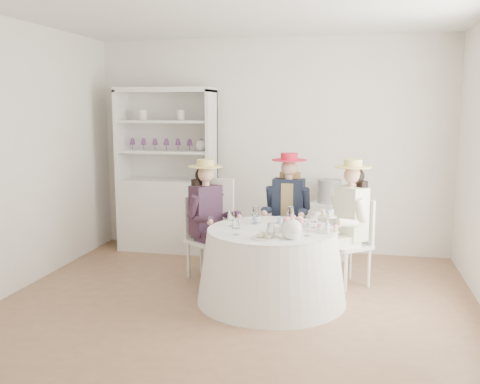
# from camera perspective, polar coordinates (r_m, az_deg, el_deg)

# --- Properties ---
(ground) EXTENTS (4.50, 4.50, 0.00)m
(ground) POSITION_cam_1_polar(r_m,az_deg,el_deg) (5.21, -0.23, -11.65)
(ground) COLOR brown
(ground) RESTS_ON ground
(ceiling) EXTENTS (4.50, 4.50, 0.00)m
(ceiling) POSITION_cam_1_polar(r_m,az_deg,el_deg) (4.95, -0.26, 19.03)
(ceiling) COLOR white
(ceiling) RESTS_ON wall_back
(wall_back) EXTENTS (4.50, 0.00, 4.50)m
(wall_back) POSITION_cam_1_polar(r_m,az_deg,el_deg) (6.86, 3.32, 4.92)
(wall_back) COLOR silver
(wall_back) RESTS_ON ground
(wall_front) EXTENTS (4.50, 0.00, 4.50)m
(wall_front) POSITION_cam_1_polar(r_m,az_deg,el_deg) (2.99, -8.41, -0.51)
(wall_front) COLOR silver
(wall_front) RESTS_ON ground
(wall_left) EXTENTS (0.00, 4.50, 4.50)m
(wall_left) POSITION_cam_1_polar(r_m,az_deg,el_deg) (5.81, -22.53, 3.50)
(wall_left) COLOR silver
(wall_left) RESTS_ON ground
(tea_table) EXTENTS (1.42, 1.42, 0.70)m
(tea_table) POSITION_cam_1_polar(r_m,az_deg,el_deg) (5.15, 3.38, -7.81)
(tea_table) COLOR white
(tea_table) RESTS_ON ground
(hutch) EXTENTS (1.24, 0.48, 2.08)m
(hutch) POSITION_cam_1_polar(r_m,az_deg,el_deg) (6.96, -7.68, -0.12)
(hutch) COLOR silver
(hutch) RESTS_ON ground
(side_table) EXTENTS (0.55, 0.55, 0.69)m
(side_table) POSITION_cam_1_polar(r_m,az_deg,el_deg) (6.66, 9.40, -4.06)
(side_table) COLOR silver
(side_table) RESTS_ON ground
(hatbox) EXTENTS (0.30, 0.30, 0.28)m
(hatbox) POSITION_cam_1_polar(r_m,az_deg,el_deg) (6.57, 9.51, 0.09)
(hatbox) COLOR black
(hatbox) RESTS_ON side_table
(guest_left) EXTENTS (0.56, 0.53, 1.29)m
(guest_left) POSITION_cam_1_polar(r_m,az_deg,el_deg) (5.72, -3.51, -2.18)
(guest_left) COLOR silver
(guest_left) RESTS_ON ground
(guest_mid) EXTENTS (0.49, 0.51, 1.34)m
(guest_mid) POSITION_cam_1_polar(r_m,az_deg,el_deg) (5.96, 5.16, -1.45)
(guest_mid) COLOR silver
(guest_mid) RESTS_ON ground
(guest_right) EXTENTS (0.56, 0.55, 1.32)m
(guest_right) POSITION_cam_1_polar(r_m,az_deg,el_deg) (5.60, 11.59, -2.45)
(guest_right) COLOR silver
(guest_right) RESTS_ON ground
(spare_chair) EXTENTS (0.51, 0.51, 1.08)m
(spare_chair) POSITION_cam_1_polar(r_m,az_deg,el_deg) (5.95, -2.18, -3.17)
(spare_chair) COLOR silver
(spare_chair) RESTS_ON ground
(teacup_a) EXTENTS (0.11, 0.11, 0.07)m
(teacup_a) POSITION_cam_1_polar(r_m,az_deg,el_deg) (5.27, 1.76, -3.06)
(teacup_a) COLOR white
(teacup_a) RESTS_ON tea_table
(teacup_b) EXTENTS (0.09, 0.09, 0.06)m
(teacup_b) POSITION_cam_1_polar(r_m,az_deg,el_deg) (5.30, 4.30, -3.05)
(teacup_b) COLOR white
(teacup_b) RESTS_ON tea_table
(teacup_c) EXTENTS (0.09, 0.09, 0.06)m
(teacup_c) POSITION_cam_1_polar(r_m,az_deg,el_deg) (5.16, 6.57, -3.39)
(teacup_c) COLOR white
(teacup_c) RESTS_ON tea_table
(flower_bowl) EXTENTS (0.30, 0.30, 0.06)m
(flower_bowl) POSITION_cam_1_polar(r_m,az_deg,el_deg) (4.96, 5.70, -3.94)
(flower_bowl) COLOR white
(flower_bowl) RESTS_ON tea_table
(flower_arrangement) EXTENTS (0.18, 0.19, 0.07)m
(flower_arrangement) POSITION_cam_1_polar(r_m,az_deg,el_deg) (4.98, 5.83, -3.17)
(flower_arrangement) COLOR pink
(flower_arrangement) RESTS_ON tea_table
(table_teapot) EXTENTS (0.26, 0.19, 0.20)m
(table_teapot) POSITION_cam_1_polar(r_m,az_deg,el_deg) (4.69, 5.59, -4.00)
(table_teapot) COLOR white
(table_teapot) RESTS_ON tea_table
(sandwich_plate) EXTENTS (0.25, 0.25, 0.06)m
(sandwich_plate) POSITION_cam_1_polar(r_m,az_deg,el_deg) (4.71, 2.78, -4.78)
(sandwich_plate) COLOR white
(sandwich_plate) RESTS_ON tea_table
(cupcake_stand) EXTENTS (0.22, 0.22, 0.20)m
(cupcake_stand) POSITION_cam_1_polar(r_m,az_deg,el_deg) (5.00, 9.30, -3.37)
(cupcake_stand) COLOR white
(cupcake_stand) RESTS_ON tea_table
(stemware_set) EXTENTS (0.87, 0.87, 0.15)m
(stemware_set) POSITION_cam_1_polar(r_m,az_deg,el_deg) (5.05, 3.43, -3.14)
(stemware_set) COLOR white
(stemware_set) RESTS_ON tea_table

